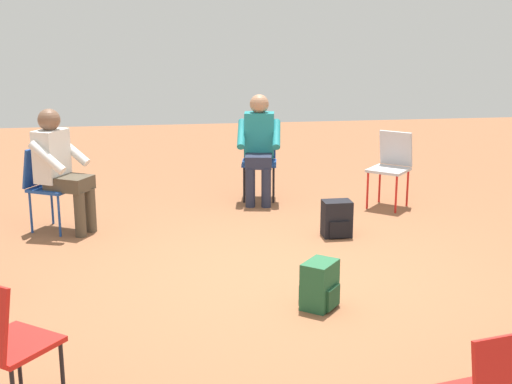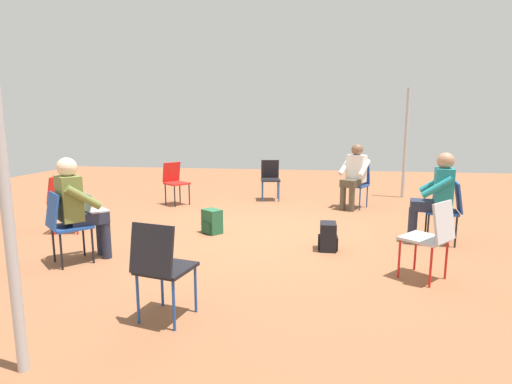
{
  "view_description": "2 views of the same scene",
  "coord_description": "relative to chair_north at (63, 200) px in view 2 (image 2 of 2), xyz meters",
  "views": [
    {
      "loc": [
        1.0,
        5.58,
        2.16
      ],
      "look_at": [
        0.19,
        -0.13,
        0.7
      ],
      "focal_mm": 50.0,
      "sensor_mm": 36.0,
      "label": 1
    },
    {
      "loc": [
        -5.79,
        -0.8,
        1.61
      ],
      "look_at": [
        -0.09,
        0.06,
        0.63
      ],
      "focal_mm": 28.0,
      "sensor_mm": 36.0,
      "label": 2
    }
  ],
  "objects": [
    {
      "name": "chair_northeast",
      "position": [
        2.27,
        -0.93,
        0.0
      ],
      "size": [
        0.58,
        0.58,
        0.85
      ],
      "rotation": [
        0.0,
        0.0,
        2.48
      ],
      "color": "red",
      "rests_on": "ground"
    },
    {
      "name": "backpack_by_empty_chair",
      "position": [
        0.25,
        -2.22,
        -0.34
      ],
      "size": [
        0.33,
        0.34,
        0.36
      ],
      "rotation": [
        0.0,
        0.0,
        0.89
      ],
      "color": "#235B38",
      "rests_on": "ground"
    },
    {
      "name": "ground_plane",
      "position": [
        0.43,
        -2.93,
        -0.5
      ],
      "size": [
        16.8,
        16.8,
        0.0
      ],
      "primitive_type": "plane",
      "color": "brown"
    },
    {
      "name": "person_in_teal",
      "position": [
        0.26,
        -5.34,
        0.2
      ],
      "size": [
        0.55,
        0.56,
        1.24
      ],
      "rotation": [
        0.0,
        0.0,
        -0.18
      ],
      "color": "#23283D",
      "rests_on": "ground"
    },
    {
      "name": "chair_south",
      "position": [
        0.23,
        -5.51,
        0.0
      ],
      "size": [
        0.46,
        0.5,
        0.85
      ],
      "rotation": [
        0.0,
        0.0,
        -0.18
      ],
      "color": "#1E4799",
      "rests_on": "ground"
    },
    {
      "name": "chair_southwest",
      "position": [
        -1.19,
        -4.92,
        0.0
      ],
      "size": [
        0.58,
        0.59,
        0.85
      ],
      "rotation": [
        0.0,
        0.0,
        -0.71
      ],
      "color": "#B7B7BC",
      "rests_on": "ground"
    },
    {
      "name": "chair_north",
      "position": [
        0.0,
        0.0,
        0.0
      ],
      "size": [
        0.47,
        0.51,
        0.85
      ],
      "rotation": [
        0.0,
        0.0,
        -2.93
      ],
      "color": "red",
      "rests_on": "ground"
    },
    {
      "name": "chair_northwest",
      "position": [
        -1.29,
        -0.89,
        0.0
      ],
      "size": [
        0.59,
        0.58,
        0.85
      ],
      "rotation": [
        0.0,
        0.0,
        -2.3
      ],
      "color": "#1E4799",
      "rests_on": "ground"
    },
    {
      "name": "chair_west",
      "position": [
        -2.44,
        -2.51,
        0.0
      ],
      "size": [
        0.51,
        0.48,
        0.85
      ],
      "rotation": [
        0.0,
        0.0,
        -1.79
      ],
      "color": "black",
      "rests_on": "ground"
    },
    {
      "name": "tent_pole_far",
      "position": [
        -3.21,
        -1.85,
        0.85
      ],
      "size": [
        0.07,
        0.07,
        2.69
      ],
      "primitive_type": "cylinder",
      "color": "#B2B2B7",
      "rests_on": "ground"
    },
    {
      "name": "chair_southeast",
      "position": [
        2.53,
        -4.54,
        0.0
      ],
      "size": [
        0.57,
        0.55,
        0.85
      ],
      "rotation": [
        0.0,
        0.0,
        1.06
      ],
      "color": "#1E4799",
      "rests_on": "ground"
    },
    {
      "name": "person_in_white",
      "position": [
        2.38,
        -4.46,
        0.2
      ],
      "size": [
        0.63,
        0.62,
        1.24
      ],
      "rotation": [
        0.0,
        0.0,
        1.06
      ],
      "color": "#4C4233",
      "rests_on": "ground"
    },
    {
      "name": "tent_pole_near",
      "position": [
        3.77,
        -5.66,
        0.69
      ],
      "size": [
        0.07,
        0.07,
        2.38
      ],
      "primitive_type": "cylinder",
      "color": "#B2B2B7",
      "rests_on": "ground"
    },
    {
      "name": "chair_east",
      "position": [
        3.06,
        -2.77,
        0.0
      ],
      "size": [
        0.5,
        0.46,
        0.85
      ],
      "rotation": [
        0.0,
        0.0,
        1.74
      ],
      "color": "black",
      "rests_on": "ground"
    },
    {
      "name": "backpack_near_laptop_user",
      "position": [
        -0.31,
        -3.91,
        -0.34
      ],
      "size": [
        0.28,
        0.25,
        0.36
      ],
      "rotation": [
        0.0,
        0.0,
        3.16
      ],
      "color": "black",
      "rests_on": "ground"
    },
    {
      "name": "person_with_laptop",
      "position": [
        -1.17,
        -1.0,
        0.2
      ],
      "size": [
        0.64,
        0.63,
        1.24
      ],
      "rotation": [
        0.0,
        0.0,
        -2.3
      ],
      "color": "#23283D",
      "rests_on": "ground"
    }
  ]
}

